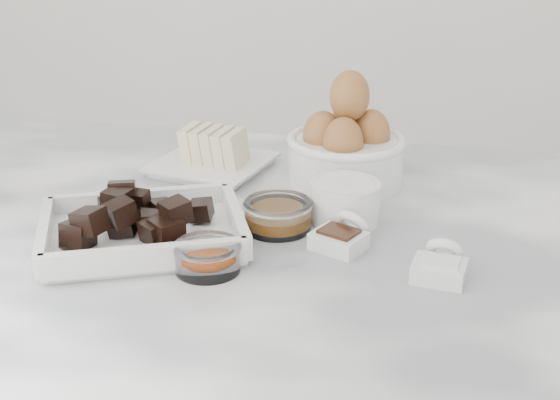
# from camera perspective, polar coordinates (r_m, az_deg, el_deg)

# --- Properties ---
(marble_slab) EXTENTS (1.20, 0.80, 0.04)m
(marble_slab) POSITION_cam_1_polar(r_m,az_deg,el_deg) (0.92, -1.63, -4.04)
(marble_slab) COLOR white
(marble_slab) RESTS_ON cabinet
(chocolate_dish) EXTENTS (0.28, 0.25, 0.06)m
(chocolate_dish) POSITION_cam_1_polar(r_m,az_deg,el_deg) (0.91, -10.05, -1.73)
(chocolate_dish) COLOR white
(chocolate_dish) RESTS_ON marble_slab
(butter_plate) EXTENTS (0.18, 0.18, 0.06)m
(butter_plate) POSITION_cam_1_polar(r_m,az_deg,el_deg) (1.13, -5.14, 3.33)
(butter_plate) COLOR white
(butter_plate) RESTS_ON marble_slab
(sugar_ramekin) EXTENTS (0.09, 0.09, 0.05)m
(sugar_ramekin) POSITION_cam_1_polar(r_m,az_deg,el_deg) (0.95, 4.76, -0.03)
(sugar_ramekin) COLOR white
(sugar_ramekin) RESTS_ON marble_slab
(egg_bowl) EXTENTS (0.16, 0.16, 0.16)m
(egg_bowl) POSITION_cam_1_polar(r_m,az_deg,el_deg) (1.07, 4.87, 3.91)
(egg_bowl) COLOR white
(egg_bowl) RESTS_ON marble_slab
(honey_bowl) EXTENTS (0.08, 0.08, 0.04)m
(honey_bowl) POSITION_cam_1_polar(r_m,az_deg,el_deg) (0.93, -0.15, -1.07)
(honey_bowl) COLOR white
(honey_bowl) RESTS_ON marble_slab
(zest_bowl) EXTENTS (0.07, 0.07, 0.03)m
(zest_bowl) POSITION_cam_1_polar(r_m,az_deg,el_deg) (0.84, -5.33, -4.08)
(zest_bowl) COLOR white
(zest_bowl) RESTS_ON marble_slab
(vanilla_spoon) EXTENTS (0.07, 0.08, 0.04)m
(vanilla_spoon) POSITION_cam_1_polar(r_m,az_deg,el_deg) (0.89, 4.57, -2.62)
(vanilla_spoon) COLOR white
(vanilla_spoon) RESTS_ON marble_slab
(salt_spoon) EXTENTS (0.06, 0.07, 0.04)m
(salt_spoon) POSITION_cam_1_polar(r_m,az_deg,el_deg) (0.84, 11.64, -4.69)
(salt_spoon) COLOR white
(salt_spoon) RESTS_ON marble_slab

